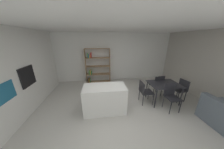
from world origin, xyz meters
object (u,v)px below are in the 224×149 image
(kitchen_island, at_px, (105,99))
(dining_table, at_px, (164,86))
(dining_chair_window_side, at_px, (181,88))
(dining_chair_island_side, at_px, (144,90))
(open_bookshelf, at_px, (96,66))
(dining_chair_near, at_px, (171,94))
(dining_chair_far, at_px, (157,84))
(built_in_oven, at_px, (27,76))

(kitchen_island, height_order, dining_table, kitchen_island)
(kitchen_island, distance_m, dining_chair_window_side, 3.01)
(kitchen_island, bearing_deg, dining_table, 6.63)
(dining_chair_island_side, bearing_deg, open_bookshelf, 40.74)
(dining_chair_island_side, distance_m, dining_chair_near, 0.87)
(kitchen_island, xyz_separation_m, dining_chair_island_side, (1.49, 0.26, 0.07))
(open_bookshelf, distance_m, dining_chair_far, 3.15)
(dining_chair_window_side, relative_size, dining_chair_near, 0.91)
(dining_chair_far, xyz_separation_m, dining_chair_window_side, (0.74, -0.43, -0.03))
(dining_table, bearing_deg, dining_chair_near, -90.57)
(kitchen_island, distance_m, dining_table, 2.27)
(kitchen_island, relative_size, open_bookshelf, 0.73)
(kitchen_island, bearing_deg, open_bookshelf, 97.26)
(dining_table, height_order, dining_chair_window_side, dining_chair_window_side)
(dining_chair_island_side, bearing_deg, dining_chair_window_side, -88.12)
(dining_chair_near, bearing_deg, built_in_oven, 170.63)
(dining_table, relative_size, dining_chair_near, 1.16)
(built_in_oven, relative_size, open_bookshelf, 0.33)
(dining_table, height_order, dining_chair_near, dining_chair_near)
(open_bookshelf, distance_m, dining_chair_window_side, 4.00)
(dining_table, height_order, dining_chair_far, dining_chair_far)
(dining_chair_near, bearing_deg, dining_chair_far, 86.36)
(dining_chair_window_side, bearing_deg, built_in_oven, -98.58)
(open_bookshelf, distance_m, dining_chair_near, 3.70)
(built_in_oven, bearing_deg, dining_chair_near, -6.83)
(open_bookshelf, height_order, dining_table, open_bookshelf)
(built_in_oven, bearing_deg, open_bookshelf, 45.31)
(dining_table, xyz_separation_m, dining_chair_island_side, (-0.76, 0.00, -0.16))
(built_in_oven, bearing_deg, dining_chair_island_side, -1.75)
(dining_chair_island_side, bearing_deg, dining_chair_near, -118.46)
(built_in_oven, bearing_deg, dining_chair_far, 3.89)
(dining_chair_near, bearing_deg, kitchen_island, 173.06)
(dining_chair_window_side, bearing_deg, kitchen_island, -92.23)
(dining_table, relative_size, dining_chair_island_side, 1.27)
(kitchen_island, xyz_separation_m, open_bookshelf, (-0.32, 2.47, 0.46))
(built_in_oven, height_order, open_bookshelf, open_bookshelf)
(dining_chair_window_side, bearing_deg, open_bookshelf, -131.04)
(dining_table, distance_m, dining_chair_near, 0.45)
(open_bookshelf, bearing_deg, built_in_oven, -134.69)
(open_bookshelf, bearing_deg, dining_table, -40.84)
(built_in_oven, xyz_separation_m, dining_chair_near, (4.63, -0.55, -0.66))
(built_in_oven, height_order, dining_chair_near, built_in_oven)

